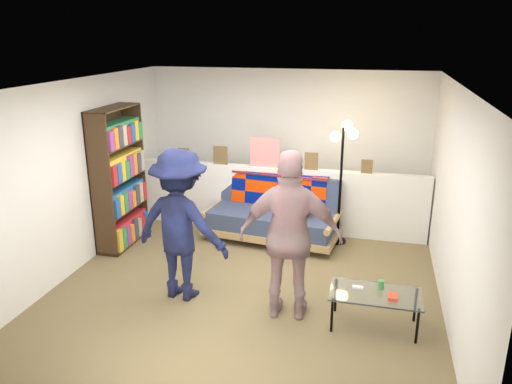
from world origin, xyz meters
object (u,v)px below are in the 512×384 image
Objects in this scene: floor_lamp at (343,158)px; coffee_table at (376,295)px; person_right at (291,237)px; bookshelf at (119,182)px; person_left at (181,225)px; futon_sofa at (274,214)px.

coffee_table is at bearing -75.76° from floor_lamp.
person_right is at bearing -99.50° from floor_lamp.
person_left is (1.42, -1.22, -0.05)m from bookshelf.
coffee_table is 0.52× the size of floor_lamp.
floor_lamp is at bearing 104.24° from coffee_table.
futon_sofa is 2.18m from person_right.
person_right reaches higher than person_left.
futon_sofa is 2.07m from person_left.
bookshelf is 1.13× the size of person_left.
futon_sofa is at bearing 126.25° from coffee_table.
futon_sofa is 2.53m from coffee_table.
floor_lamp reaches higher than futon_sofa.
floor_lamp is 0.97× the size of person_right.
coffee_table is 1.06m from person_right.
floor_lamp reaches higher than person_left.
coffee_table is 0.51× the size of person_right.
coffee_table is at bearing -53.75° from futon_sofa.
bookshelf is at bearing -162.26° from futon_sofa.
bookshelf is at bearing -31.13° from person_left.
person_left is (-1.63, -2.01, -0.38)m from floor_lamp.
person_left is at bearing -129.14° from floor_lamp.
coffee_table is 2.40m from floor_lamp.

